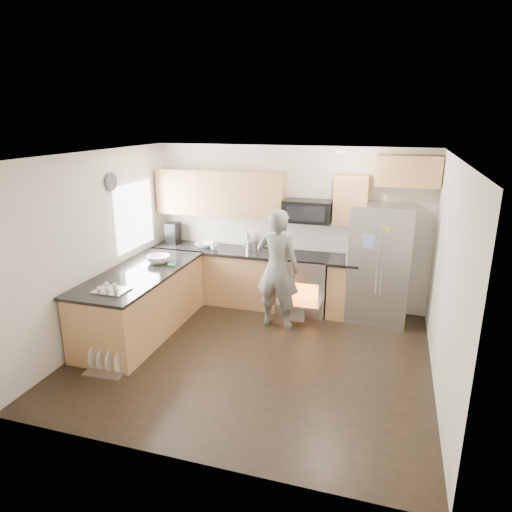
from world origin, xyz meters
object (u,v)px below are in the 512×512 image
(dish_rack, at_px, (108,365))
(person, at_px, (278,269))
(refrigerator, at_px, (380,263))
(stove_range, at_px, (304,271))

(dish_rack, bearing_deg, person, 48.00)
(person, height_order, dish_rack, person)
(person, bearing_deg, dish_rack, 53.24)
(refrigerator, relative_size, dish_rack, 3.53)
(refrigerator, bearing_deg, person, -150.88)
(refrigerator, distance_m, dish_rack, 4.11)
(stove_range, height_order, dish_rack, stove_range)
(stove_range, xyz_separation_m, dish_rack, (-1.95, -2.56, -0.59))
(stove_range, distance_m, refrigerator, 1.17)
(refrigerator, height_order, dish_rack, refrigerator)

